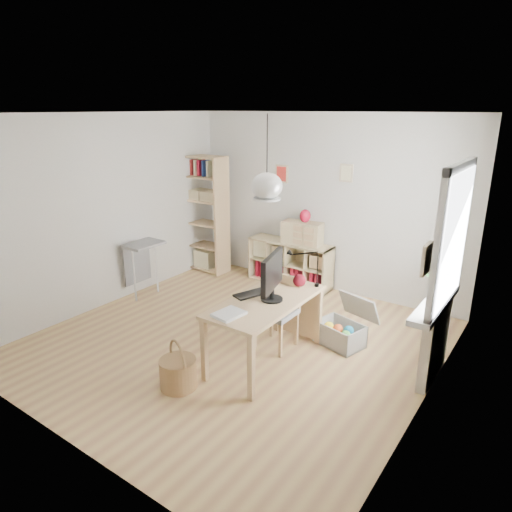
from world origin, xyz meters
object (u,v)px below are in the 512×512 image
Objects in this scene: cube_shelf at (290,266)px; monitor at (272,275)px; desk at (266,308)px; storage_chest at (343,329)px; tall_bookshelf at (204,209)px; drawer_chest at (302,233)px; chair at (279,307)px.

cube_shelf is 2.56m from monitor.
monitor reaches higher than desk.
tall_bookshelf is at bearing 176.59° from storage_chest.
desk is at bearing -37.01° from tall_bookshelf.
cube_shelf is at bearing 154.79° from storage_chest.
tall_bookshelf is at bearing 142.99° from desk.
cube_shelf is 0.64m from drawer_chest.
chair is (0.94, -1.84, 0.20)m from cube_shelf.
storage_chest is at bearing -18.95° from tall_bookshelf.
chair is at bearing -31.87° from tall_bookshelf.
desk is at bearing -107.05° from storage_chest.
chair is at bearing -62.84° from cube_shelf.
monitor is (0.06, 0.03, 0.39)m from desk.
desk is 2.43× the size of drawer_chest.
drawer_chest reaches higher than chair.
drawer_chest is at bearing -10.13° from cube_shelf.
tall_bookshelf is at bearing -169.81° from cube_shelf.
storage_chest is at bearing 57.41° from desk.
storage_chest is at bearing 43.85° from monitor.
drawer_chest is at bearing 109.88° from desk.
monitor is (-0.50, -0.84, 0.86)m from storage_chest.
chair is at bearing 101.23° from desk.
cube_shelf is at bearing 100.77° from monitor.
tall_bookshelf is at bearing 128.68° from monitor.
tall_bookshelf is at bearing -178.15° from drawer_chest.
desk is 2.34m from drawer_chest.
monitor reaches higher than cube_shelf.
storage_chest is (0.56, 0.87, -0.47)m from desk.
tall_bookshelf reaches higher than cube_shelf.
chair is at bearing -127.28° from storage_chest.
monitor reaches higher than storage_chest.
monitor reaches higher than drawer_chest.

